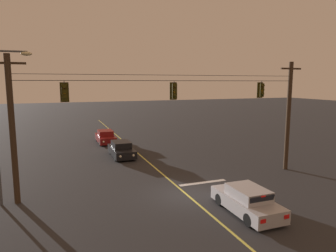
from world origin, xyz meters
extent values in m
plane|color=#28282B|center=(0.00, 0.00, 0.00)|extent=(180.00, 180.00, 0.00)
cube|color=#D1C64C|center=(0.00, 8.27, 0.00)|extent=(0.14, 60.00, 0.01)
cube|color=silver|center=(1.90, 1.67, 0.00)|extent=(3.40, 0.36, 0.01)
cylinder|color=#38281C|center=(-9.38, 2.27, 4.09)|extent=(0.32, 0.32, 8.19)
cube|color=#38281C|center=(-9.38, 2.27, 7.69)|extent=(1.80, 0.12, 0.12)
cylinder|color=slate|center=(-9.38, 2.27, 7.34)|extent=(0.12, 0.12, 0.18)
cylinder|color=#38281C|center=(9.38, 2.27, 4.09)|extent=(0.32, 0.32, 8.19)
cube|color=#38281C|center=(9.38, 2.27, 7.69)|extent=(1.80, 0.12, 0.12)
cylinder|color=slate|center=(9.38, 2.27, 7.34)|extent=(0.12, 0.12, 0.18)
cylinder|color=black|center=(0.00, 2.27, 6.79)|extent=(18.75, 0.03, 0.03)
cylinder|color=black|center=(0.00, 2.27, 7.14)|extent=(18.75, 0.02, 0.02)
cylinder|color=black|center=(-6.61, 2.27, 6.70)|extent=(0.04, 0.04, 0.18)
cube|color=#332D0A|center=(-6.61, 2.27, 6.13)|extent=(0.32, 0.26, 0.96)
cube|color=#332D0A|center=(-6.61, 2.42, 6.13)|extent=(0.48, 0.03, 1.12)
sphere|color=#380A0A|center=(-6.61, 2.11, 6.42)|extent=(0.17, 0.17, 0.17)
cylinder|color=#332D0A|center=(-6.61, 2.07, 6.46)|extent=(0.20, 0.10, 0.20)
sphere|color=orange|center=(-6.61, 2.11, 6.13)|extent=(0.17, 0.17, 0.17)
cylinder|color=#332D0A|center=(-6.61, 2.07, 6.17)|extent=(0.20, 0.10, 0.20)
sphere|color=black|center=(-6.61, 2.11, 5.84)|extent=(0.17, 0.17, 0.17)
cylinder|color=#332D0A|center=(-6.61, 2.07, 5.88)|extent=(0.20, 0.10, 0.20)
cylinder|color=black|center=(0.04, 2.27, 6.70)|extent=(0.04, 0.04, 0.18)
cube|color=#332D0A|center=(0.04, 2.27, 6.13)|extent=(0.32, 0.26, 0.96)
cube|color=#332D0A|center=(0.04, 2.42, 6.13)|extent=(0.48, 0.03, 1.12)
sphere|color=#380A0A|center=(0.04, 2.11, 6.42)|extent=(0.17, 0.17, 0.17)
cylinder|color=#332D0A|center=(0.04, 2.07, 6.46)|extent=(0.20, 0.10, 0.20)
sphere|color=orange|center=(0.04, 2.11, 6.13)|extent=(0.17, 0.17, 0.17)
cylinder|color=#332D0A|center=(0.04, 2.07, 6.17)|extent=(0.20, 0.10, 0.20)
sphere|color=black|center=(0.04, 2.11, 5.84)|extent=(0.17, 0.17, 0.17)
cylinder|color=#332D0A|center=(0.04, 2.07, 5.88)|extent=(0.20, 0.10, 0.20)
cylinder|color=black|center=(6.78, 2.27, 6.70)|extent=(0.04, 0.04, 0.18)
cube|color=#332D0A|center=(6.78, 2.27, 6.13)|extent=(0.32, 0.26, 0.96)
cube|color=#332D0A|center=(6.78, 2.42, 6.13)|extent=(0.48, 0.03, 1.12)
sphere|color=#380A0A|center=(6.78, 2.11, 6.42)|extent=(0.17, 0.17, 0.17)
cylinder|color=#332D0A|center=(6.78, 2.07, 6.46)|extent=(0.20, 0.10, 0.20)
sphere|color=orange|center=(6.78, 2.11, 6.13)|extent=(0.17, 0.17, 0.17)
cylinder|color=#332D0A|center=(6.78, 2.07, 6.17)|extent=(0.20, 0.10, 0.20)
sphere|color=black|center=(6.78, 2.11, 5.84)|extent=(0.17, 0.17, 0.17)
cylinder|color=#332D0A|center=(6.78, 2.07, 5.88)|extent=(0.20, 0.10, 0.20)
cube|color=#A5A5AD|center=(1.85, -3.31, 0.51)|extent=(1.80, 4.30, 0.68)
cube|color=#A5A5AD|center=(1.85, -3.43, 1.12)|extent=(1.51, 2.15, 0.54)
cube|color=black|center=(1.85, -2.50, 1.12)|extent=(1.40, 0.21, 0.48)
cube|color=black|center=(1.85, -4.50, 1.12)|extent=(1.37, 0.18, 0.46)
cylinder|color=black|center=(1.06, -1.98, 0.32)|extent=(0.22, 0.64, 0.64)
cylinder|color=black|center=(2.64, -1.98, 0.32)|extent=(0.22, 0.64, 0.64)
cylinder|color=black|center=(1.06, -4.65, 0.32)|extent=(0.22, 0.64, 0.64)
cylinder|color=black|center=(2.64, -4.65, 0.32)|extent=(0.22, 0.64, 0.64)
cube|color=red|center=(1.20, -5.48, 0.61)|extent=(0.28, 0.03, 0.18)
cube|color=red|center=(2.50, -5.48, 0.61)|extent=(0.28, 0.03, 0.18)
cube|color=red|center=(1.85, -4.60, 1.35)|extent=(0.24, 0.04, 0.06)
cube|color=black|center=(-1.70, 10.68, 0.51)|extent=(1.80, 4.30, 0.68)
cube|color=black|center=(-1.70, 10.80, 1.12)|extent=(1.51, 2.15, 0.54)
cube|color=black|center=(-1.70, 9.86, 1.12)|extent=(1.40, 0.21, 0.48)
cube|color=black|center=(-1.70, 11.86, 1.12)|extent=(1.37, 0.18, 0.46)
cylinder|color=black|center=(-0.91, 9.34, 0.32)|extent=(0.22, 0.64, 0.64)
cylinder|color=black|center=(-2.49, 9.34, 0.32)|extent=(0.22, 0.64, 0.64)
cylinder|color=black|center=(-0.91, 12.01, 0.32)|extent=(0.22, 0.64, 0.64)
cylinder|color=black|center=(-2.49, 12.01, 0.32)|extent=(0.22, 0.64, 0.64)
sphere|color=white|center=(-1.14, 8.51, 0.57)|extent=(0.20, 0.20, 0.20)
sphere|color=white|center=(-2.26, 8.51, 0.57)|extent=(0.20, 0.20, 0.20)
cube|color=maroon|center=(-2.05, 17.52, 0.51)|extent=(1.80, 4.30, 0.68)
cube|color=maroon|center=(-2.05, 17.64, 1.12)|extent=(1.51, 2.15, 0.54)
cube|color=black|center=(-2.05, 16.71, 1.12)|extent=(1.40, 0.21, 0.48)
cube|color=black|center=(-2.05, 18.71, 1.12)|extent=(1.37, 0.18, 0.46)
cylinder|color=black|center=(-1.26, 16.19, 0.32)|extent=(0.22, 0.64, 0.64)
cylinder|color=black|center=(-2.84, 16.19, 0.32)|extent=(0.22, 0.64, 0.64)
cylinder|color=black|center=(-1.26, 18.86, 0.32)|extent=(0.22, 0.64, 0.64)
cylinder|color=black|center=(-2.84, 18.86, 0.32)|extent=(0.22, 0.64, 0.64)
sphere|color=white|center=(-1.49, 15.35, 0.57)|extent=(0.20, 0.20, 0.20)
sphere|color=white|center=(-2.61, 15.35, 0.57)|extent=(0.20, 0.20, 0.20)
cylinder|color=#4C4F54|center=(-9.28, 2.21, 8.29)|extent=(1.80, 0.10, 0.10)
ellipsoid|color=beige|center=(-8.43, 2.21, 8.19)|extent=(0.56, 0.30, 0.22)
camera|label=1|loc=(-7.15, -15.71, 6.69)|focal=32.17mm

